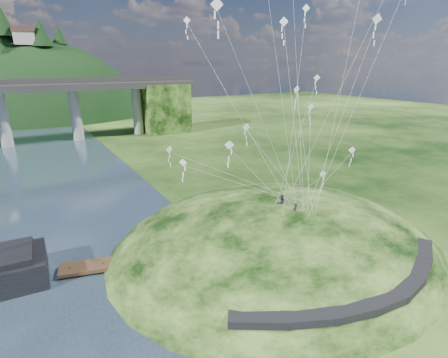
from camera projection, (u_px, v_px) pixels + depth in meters
ground at (219, 278)px, 31.46m from camera, size 320.00×320.00×0.00m
grass_hill at (275, 258)px, 37.41m from camera, size 36.00×32.00×13.00m
footpath at (368, 290)px, 26.40m from camera, size 22.29×5.84×0.83m
wooden_dock at (136, 260)px, 33.50m from camera, size 13.79×5.49×0.98m
kite_flyers at (284, 196)px, 34.55m from camera, size 1.05×2.70×1.85m
kite_swarm at (295, 58)px, 29.98m from camera, size 20.37×16.68×20.54m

